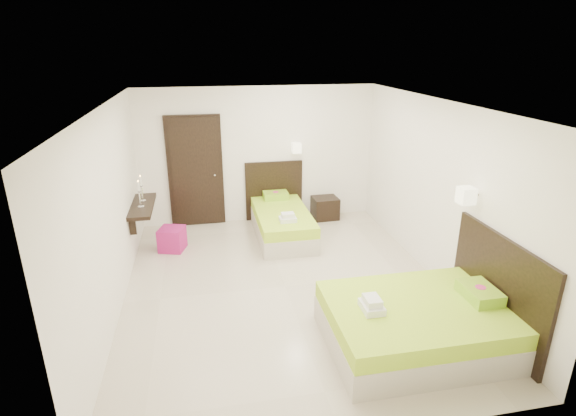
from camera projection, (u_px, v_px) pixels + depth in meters
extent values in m
plane|color=beige|center=(285.00, 286.00, 6.52)|extent=(5.50, 5.50, 0.00)
cube|color=beige|center=(282.00, 228.00, 8.19)|extent=(0.94, 1.88, 0.30)
cube|color=#9ED422|center=(282.00, 216.00, 8.10)|extent=(0.93, 1.86, 0.19)
cube|color=black|center=(274.00, 191.00, 8.87)|extent=(1.13, 0.05, 1.17)
cube|color=#95C924|center=(276.00, 195.00, 8.70)|extent=(0.47, 0.32, 0.13)
cylinder|color=#EA3785|center=(276.00, 192.00, 8.67)|extent=(0.11, 0.11, 0.00)
cube|color=white|center=(288.00, 219.00, 7.58)|extent=(0.28, 0.21, 0.08)
cube|color=white|center=(288.00, 215.00, 7.55)|extent=(0.21, 0.16, 0.08)
cube|color=#ECE5C2|center=(296.00, 148.00, 8.51)|extent=(0.17, 0.17, 0.19)
cylinder|color=#2D2116|center=(296.00, 147.00, 8.59)|extent=(0.03, 0.16, 0.03)
cube|color=beige|center=(415.00, 332.00, 5.21)|extent=(2.03, 1.52, 0.33)
cube|color=#9ED422|center=(417.00, 313.00, 5.12)|extent=(2.01, 1.51, 0.20)
cube|color=black|center=(497.00, 288.00, 5.23)|extent=(0.05, 1.73, 1.27)
cube|color=#95C924|center=(480.00, 293.00, 5.20)|extent=(0.35, 0.51, 0.14)
cylinder|color=#EA3785|center=(481.00, 287.00, 5.18)|extent=(0.12, 0.12, 0.00)
cube|color=white|center=(372.00, 307.00, 4.97)|extent=(0.22, 0.30, 0.08)
cube|color=white|center=(372.00, 301.00, 4.95)|extent=(0.17, 0.23, 0.08)
cube|color=#ECE5C2|center=(466.00, 195.00, 5.47)|extent=(0.18, 0.18, 0.20)
cylinder|color=#2D2116|center=(472.00, 195.00, 5.48)|extent=(0.16, 0.03, 0.03)
cube|color=black|center=(325.00, 208.00, 9.01)|extent=(0.51, 0.46, 0.44)
cube|color=#9C1460|center=(172.00, 239.00, 7.62)|extent=(0.49, 0.49, 0.39)
cube|color=black|center=(196.00, 172.00, 8.44)|extent=(1.02, 0.06, 2.14)
cube|color=black|center=(196.00, 172.00, 8.40)|extent=(0.88, 0.04, 2.06)
cylinder|color=silver|center=(215.00, 175.00, 8.45)|extent=(0.03, 0.10, 0.03)
cube|color=black|center=(142.00, 206.00, 7.33)|extent=(0.35, 1.20, 0.06)
cube|color=black|center=(133.00, 225.00, 6.95)|extent=(0.10, 0.04, 0.30)
cube|color=black|center=(139.00, 206.00, 7.78)|extent=(0.10, 0.04, 0.30)
cylinder|color=silver|center=(141.00, 207.00, 7.18)|extent=(0.10, 0.10, 0.02)
cylinder|color=silver|center=(140.00, 200.00, 7.14)|extent=(0.02, 0.02, 0.22)
cone|color=silver|center=(139.00, 192.00, 7.10)|extent=(0.07, 0.07, 0.04)
cylinder|color=white|center=(139.00, 186.00, 7.06)|extent=(0.02, 0.02, 0.15)
sphere|color=#FFB23F|center=(138.00, 181.00, 7.03)|extent=(0.02, 0.02, 0.02)
cylinder|color=silver|center=(143.00, 201.00, 7.46)|extent=(0.10, 0.10, 0.02)
cylinder|color=silver|center=(142.00, 194.00, 7.42)|extent=(0.02, 0.02, 0.22)
cone|color=silver|center=(141.00, 186.00, 7.37)|extent=(0.07, 0.07, 0.04)
cylinder|color=white|center=(141.00, 181.00, 7.34)|extent=(0.02, 0.02, 0.15)
sphere|color=#FFB23F|center=(140.00, 176.00, 7.31)|extent=(0.02, 0.02, 0.02)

